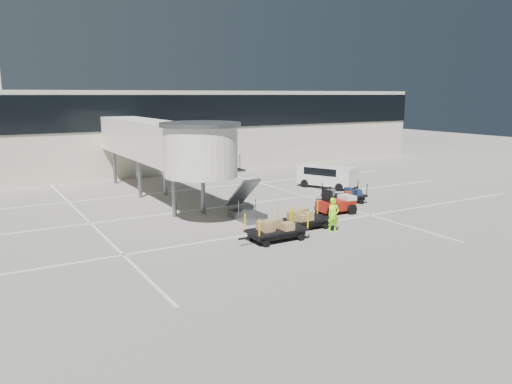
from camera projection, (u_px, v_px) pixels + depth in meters
ground at (314, 236)px, 27.41m from camera, size 140.00×140.00×0.00m
lane_markings at (226, 205)px, 34.96m from camera, size 40.00×30.00×0.02m
terminal at (138, 129)px, 51.75m from camera, size 64.00×12.11×15.20m
jet_bridge at (164, 143)px, 34.97m from camera, size 5.70×20.40×6.03m
baggage_tug at (337, 205)px, 32.43m from camera, size 2.54×1.66×1.63m
suitcase_cart at (344, 196)px, 35.54m from camera, size 3.75×2.16×1.44m
box_cart_near at (304, 219)px, 28.68m from camera, size 3.68×1.53×1.44m
box_cart_far at (277, 229)px, 26.48m from camera, size 3.91×1.64×1.53m
ground_worker at (333, 215)px, 28.03m from camera, size 0.76×0.54×1.97m
minivan at (326, 175)px, 41.44m from camera, size 3.73×5.12×1.80m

